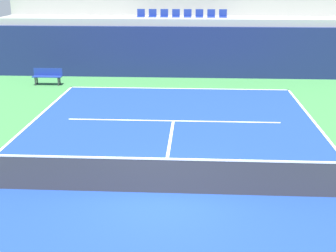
# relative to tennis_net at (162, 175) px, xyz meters

# --- Properties ---
(ground_plane) EXTENTS (80.00, 80.00, 0.00)m
(ground_plane) POSITION_rel_tennis_net_xyz_m (0.00, 0.00, -0.51)
(ground_plane) COLOR #387A3D
(court_surface) EXTENTS (11.00, 24.00, 0.01)m
(court_surface) POSITION_rel_tennis_net_xyz_m (0.00, 0.00, -0.50)
(court_surface) COLOR navy
(court_surface) RESTS_ON ground_plane
(baseline_far) EXTENTS (11.00, 0.10, 0.00)m
(baseline_far) POSITION_rel_tennis_net_xyz_m (0.00, 11.95, -0.50)
(baseline_far) COLOR white
(baseline_far) RESTS_ON court_surface
(service_line_far) EXTENTS (8.26, 0.10, 0.00)m
(service_line_far) POSITION_rel_tennis_net_xyz_m (0.00, 6.40, -0.50)
(service_line_far) COLOR white
(service_line_far) RESTS_ON court_surface
(centre_service_line) EXTENTS (0.10, 6.40, 0.00)m
(centre_service_line) POSITION_rel_tennis_net_xyz_m (0.00, 3.20, -0.50)
(centre_service_line) COLOR white
(centre_service_line) RESTS_ON court_surface
(back_wall) EXTENTS (20.59, 0.30, 2.78)m
(back_wall) POSITION_rel_tennis_net_xyz_m (0.00, 14.77, 0.88)
(back_wall) COLOR navy
(back_wall) RESTS_ON ground_plane
(stands_tier_lower) EXTENTS (20.59, 2.40, 3.17)m
(stands_tier_lower) POSITION_rel_tennis_net_xyz_m (0.00, 16.12, 1.07)
(stands_tier_lower) COLOR #9E9E99
(stands_tier_lower) RESTS_ON ground_plane
(stands_tier_upper) EXTENTS (20.59, 2.40, 4.20)m
(stands_tier_upper) POSITION_rel_tennis_net_xyz_m (0.00, 18.52, 1.59)
(stands_tier_upper) COLOR #9E9E99
(stands_tier_upper) RESTS_ON ground_plane
(seating_row_lower) EXTENTS (5.10, 0.44, 0.44)m
(seating_row_lower) POSITION_rel_tennis_net_xyz_m (-0.00, 16.22, 2.78)
(seating_row_lower) COLOR navy
(seating_row_lower) RESTS_ON stands_tier_lower
(tennis_net) EXTENTS (11.08, 0.08, 1.07)m
(tennis_net) POSITION_rel_tennis_net_xyz_m (0.00, 0.00, 0.00)
(tennis_net) COLOR black
(tennis_net) RESTS_ON court_surface
(player_bench) EXTENTS (1.50, 0.40, 0.85)m
(player_bench) POSITION_rel_tennis_net_xyz_m (-6.80, 12.45, -0.00)
(player_bench) COLOR navy
(player_bench) RESTS_ON ground_plane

